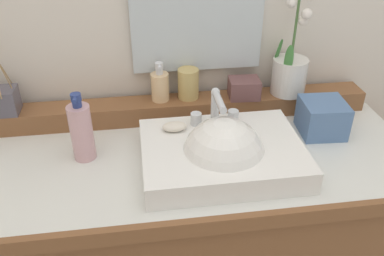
% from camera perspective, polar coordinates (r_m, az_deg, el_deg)
% --- Properties ---
extents(back_ledge, '(1.33, 0.09, 0.07)m').
position_cam_1_polar(back_ledge, '(1.35, -3.57, 2.61)').
color(back_ledge, brown).
rests_on(back_ledge, vanity_cabinet).
extents(sink_basin, '(0.44, 0.33, 0.26)m').
position_cam_1_polar(sink_basin, '(1.13, 4.24, -3.87)').
color(sink_basin, white).
rests_on(sink_basin, vanity_cabinet).
extents(soap_bar, '(0.07, 0.04, 0.02)m').
position_cam_1_polar(soap_bar, '(1.17, -2.42, 0.19)').
color(soap_bar, silver).
rests_on(soap_bar, sink_basin).
extents(potted_plant, '(0.11, 0.11, 0.36)m').
position_cam_1_polar(potted_plant, '(1.39, 13.33, 7.86)').
color(potted_plant, silver).
rests_on(potted_plant, back_ledge).
extents(soap_dispenser, '(0.06, 0.06, 0.13)m').
position_cam_1_polar(soap_dispenser, '(1.32, -4.44, 5.89)').
color(soap_dispenser, '#E5BD8B').
rests_on(soap_dispenser, back_ledge).
extents(tumbler_cup, '(0.07, 0.07, 0.10)m').
position_cam_1_polar(tumbler_cup, '(1.33, -0.52, 6.14)').
color(tumbler_cup, tan).
rests_on(tumbler_cup, back_ledge).
extents(reed_diffuser, '(0.08, 0.09, 0.24)m').
position_cam_1_polar(reed_diffuser, '(1.37, -24.51, 3.49)').
color(reed_diffuser, '#534E5A').
rests_on(reed_diffuser, back_ledge).
extents(trinket_box, '(0.10, 0.08, 0.06)m').
position_cam_1_polar(trinket_box, '(1.35, 7.21, 5.48)').
color(trinket_box, brown).
rests_on(trinket_box, back_ledge).
extents(lotion_bottle, '(0.06, 0.07, 0.20)m').
position_cam_1_polar(lotion_bottle, '(1.18, -15.02, -0.43)').
color(lotion_bottle, '#CE9EA4').
rests_on(lotion_bottle, vanity_cabinet).
extents(tissue_box, '(0.14, 0.14, 0.10)m').
position_cam_1_polar(tissue_box, '(1.33, 17.56, 1.40)').
color(tissue_box, '#5172A1').
rests_on(tissue_box, vanity_cabinet).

